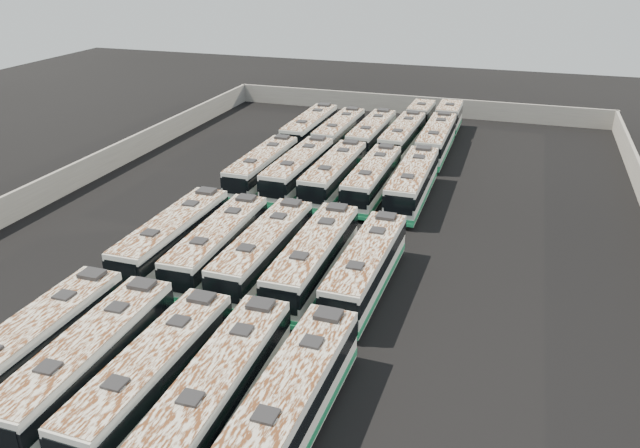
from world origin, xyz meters
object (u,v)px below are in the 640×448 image
Objects in this scene: bus_midback_far_left at (263,167)px; bus_midback_far_right at (412,183)px; bus_front_far_left at (35,345)px; bus_midfront_left at (218,244)px; bus_back_far_right at (441,132)px; bus_back_left at (339,132)px; bus_back_far_left at (310,129)px; bus_back_right at (409,130)px; bus_front_right at (220,387)px; bus_midback_left at (299,170)px; bus_front_center at (153,375)px; bus_midfront_far_left at (174,237)px; bus_midfront_far_right at (366,268)px; bus_midback_right at (372,179)px; bus_front_left at (90,360)px; bus_midfront_center at (264,251)px; bus_midback_center at (334,174)px; bus_midfront_right at (314,259)px; bus_back_center at (372,135)px; bus_front_far_right at (291,403)px.

bus_midback_far_left is 0.97× the size of bus_midback_far_right.
bus_midfront_left is at bearing 75.31° from bus_front_far_left.
bus_midback_far_right is 15.40m from bus_back_far_right.
bus_back_far_left is at bearing -179.97° from bus_back_left.
bus_back_right is at bearing 17.20° from bus_back_far_left.
bus_midback_far_right is at bearing 82.60° from bus_front_right.
bus_midback_left reaches higher than bus_midfront_left.
bus_midback_far_left is (-6.32, 27.12, 0.01)m from bus_front_center.
bus_midfront_far_left is at bearing -89.80° from bus_back_far_left.
bus_back_far_right reaches higher than bus_midfront_far_right.
bus_midback_right is (3.15, 27.24, 0.01)m from bus_front_center.
bus_midback_far_left is at bearing -102.93° from bus_back_left.
bus_front_center is 27.43m from bus_midback_right.
bus_front_center is 14.11m from bus_midfront_far_left.
bus_front_left is 27.98m from bus_midback_right.
bus_front_right is 42.65m from bus_back_far_right.
bus_front_far_left is 39.40m from bus_back_far_left.
bus_back_right is at bearing 90.49° from bus_midback_right.
bus_midfront_far_left reaches higher than bus_midfront_far_right.
bus_back_far_left reaches higher than bus_front_right.
bus_back_right is at bearing -178.02° from bus_back_far_right.
bus_midback_far_left is at bearing 114.13° from bus_midfront_center.
bus_midfront_far_left is 32.64m from bus_back_far_right.
bus_back_far_left is at bearing 118.06° from bus_midback_center.
bus_midback_right is (6.30, -0.05, -0.05)m from bus_midback_left.
bus_front_left is 1.01× the size of bus_midfront_far_right.
bus_front_center is at bearing -98.78° from bus_back_far_right.
bus_midfront_left is 1.01× the size of bus_back_left.
bus_midback_far_left reaches higher than bus_midback_right.
bus_midfront_right is 15.04m from bus_midback_center.
bus_back_center is at bearing 116.94° from bus_midback_far_right.
bus_midfront_far_right reaches higher than bus_midfront_left.
bus_back_far_left is 0.64× the size of bus_back_far_right.
bus_front_right is at bearing -76.26° from bus_back_far_left.
bus_back_center is at bearing 82.15° from bus_midfront_left.
bus_front_far_left is 9.64m from bus_front_right.
bus_front_far_right is 0.99× the size of bus_midfront_right.
bus_midback_center is at bearing 104.77° from bus_front_far_right.
bus_midfront_left is 14.71m from bus_midback_left.
bus_midback_center is (0.01, 14.66, 0.01)m from bus_midfront_center.
bus_midfront_far_left is at bearing -113.21° from bus_back_far_right.
bus_front_right is at bearing -178.48° from bus_front_far_right.
bus_midback_far_right is 0.64× the size of bus_back_far_right.
bus_midback_right is 15.29m from bus_back_right.
bus_front_left is 0.63× the size of bus_back_far_right.
bus_front_left reaches higher than bus_back_center.
bus_midback_far_left is 12.78m from bus_back_left.
bus_back_far_right reaches higher than bus_midback_left.
bus_midback_far_right is 0.66× the size of bus_back_right.
bus_back_center is (-6.37, 39.50, -0.04)m from bus_front_far_right.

